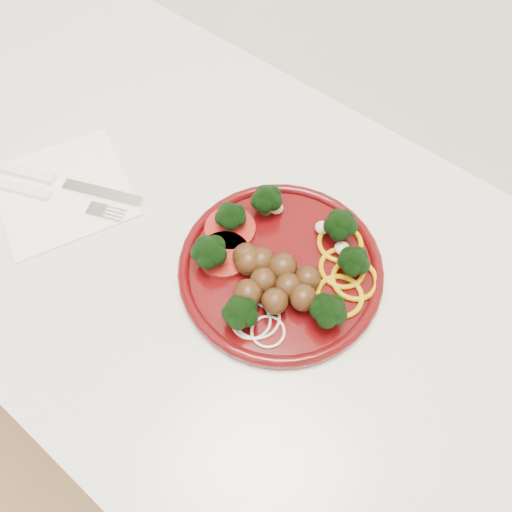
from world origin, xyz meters
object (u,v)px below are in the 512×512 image
Objects in this scene: plate at (280,266)px; napkin at (64,191)px; knife at (50,179)px; fork at (38,194)px.

napkin is at bearing -164.22° from plate.
plate is 0.34m from knife.
fork reaches higher than napkin.
knife reaches higher than napkin.
knife is at bearing -179.92° from napkin.
knife is (-0.33, -0.08, -0.01)m from plate.
knife is (-0.02, -0.00, 0.01)m from napkin.
knife is at bearing 83.00° from fork.
plate is 0.31m from napkin.
fork is at bearing -123.95° from napkin.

